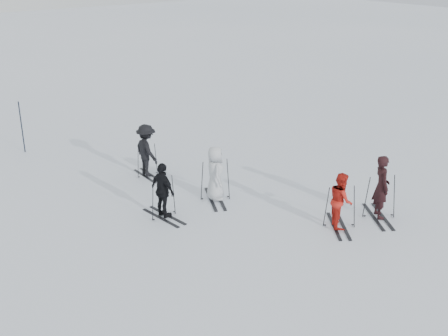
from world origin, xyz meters
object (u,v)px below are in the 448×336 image
skier_near_dark (381,188)px  skier_uphill_left (163,191)px  skier_grey (215,174)px  piste_marker (22,127)px  skier_red (341,201)px  skier_uphill_far (147,151)px

skier_near_dark → skier_uphill_left: (-4.93, 3.82, -0.11)m
skier_grey → piste_marker: size_ratio=0.86×
skier_uphill_left → piste_marker: bearing=2.8°
skier_grey → skier_near_dark: bearing=-116.1°
skier_uphill_left → skier_near_dark: bearing=-133.7°
piste_marker → skier_near_dark: bearing=-62.5°
skier_red → skier_grey: skier_grey is taller
skier_uphill_far → skier_red: bearing=-158.8°
skier_near_dark → skier_uphill_left: size_ratio=1.14×
skier_uphill_far → piste_marker: (-2.49, 5.00, 0.09)m
skier_red → piste_marker: 12.51m
skier_near_dark → skier_red: bearing=110.7°
piste_marker → skier_red: bearing=-67.4°
skier_near_dark → skier_red: (-1.36, 0.30, -0.14)m
skier_red → skier_grey: bearing=60.8°
skier_uphill_left → skier_red: bearing=-140.6°
skier_grey → skier_uphill_left: 1.93m
skier_near_dark → piste_marker: size_ratio=0.94×
skier_near_dark → skier_uphill_left: 6.23m
skier_uphill_left → piste_marker: (-1.24, 8.03, 0.17)m
skier_uphill_far → skier_uphill_left: bearing=159.4°
skier_uphill_left → piste_marker: size_ratio=0.82×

